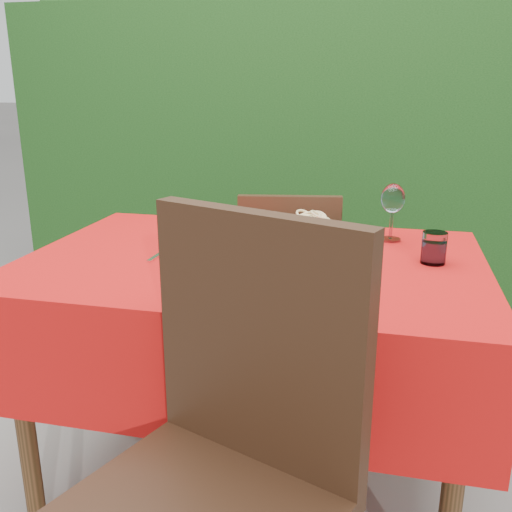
% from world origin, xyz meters
% --- Properties ---
extents(ground, '(60.00, 60.00, 0.00)m').
position_xyz_m(ground, '(0.00, 0.00, 0.00)').
color(ground, '#66615D').
rests_on(ground, ground).
extents(hedge, '(3.20, 0.55, 1.78)m').
position_xyz_m(hedge, '(0.00, 1.55, 0.92)').
color(hedge, black).
rests_on(hedge, ground).
extents(dining_table, '(1.26, 0.86, 0.75)m').
position_xyz_m(dining_table, '(0.00, 0.00, 0.60)').
color(dining_table, '#4E2F19').
rests_on(dining_table, ground).
extents(chair_near, '(0.58, 0.58, 1.00)m').
position_xyz_m(chair_near, '(0.10, -0.63, 0.57)').
color(chair_near, black).
rests_on(chair_near, ground).
extents(chair_far, '(0.43, 0.43, 0.83)m').
position_xyz_m(chair_far, '(-0.00, 0.60, 0.47)').
color(chair_far, black).
rests_on(chair_far, ground).
extents(pizza_plate, '(0.30, 0.30, 0.05)m').
position_xyz_m(pizza_plate, '(-0.05, -0.09, 0.77)').
color(pizza_plate, silver).
rests_on(pizza_plate, dining_table).
extents(pasta_plate, '(0.24, 0.24, 0.07)m').
position_xyz_m(pasta_plate, '(0.12, 0.27, 0.77)').
color(pasta_plate, white).
rests_on(pasta_plate, dining_table).
extents(water_glass, '(0.07, 0.07, 0.09)m').
position_xyz_m(water_glass, '(0.48, 0.06, 0.79)').
color(water_glass, silver).
rests_on(water_glass, dining_table).
extents(wine_glass, '(0.07, 0.07, 0.18)m').
position_xyz_m(wine_glass, '(0.37, 0.27, 0.87)').
color(wine_glass, silver).
rests_on(wine_glass, dining_table).
extents(fork, '(0.03, 0.17, 0.00)m').
position_xyz_m(fork, '(-0.26, -0.05, 0.75)').
color(fork, silver).
rests_on(fork, dining_table).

